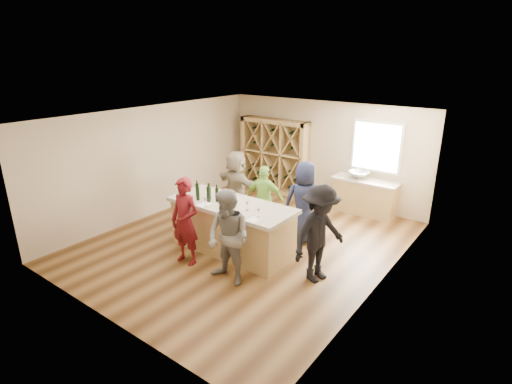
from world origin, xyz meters
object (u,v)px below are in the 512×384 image
Objects in this scene: wine_bottle_d at (209,194)px; wine_bottle_f at (223,201)px; person_far_left at (237,186)px; wine_bottle_b at (198,193)px; person_near_left at (185,221)px; person_far_right at (305,202)px; wine_bottle_e at (217,195)px; person_server at (320,234)px; person_far_mid at (264,199)px; wine_bottle_c at (210,193)px; person_near_right at (228,238)px; wine_bottle_a at (197,190)px; wine_rack at (274,156)px; tasting_counter_base at (232,229)px; sink at (359,175)px.

wine_bottle_d is 1.08× the size of wine_bottle_f.
person_far_left is 5.95× the size of wine_bottle_f.
person_near_left reaches higher than wine_bottle_b.
wine_bottle_b is 0.16× the size of person_far_right.
person_far_left is (-0.60, 2.32, 0.00)m from person_near_left.
wine_bottle_d is 0.18m from wine_bottle_e.
wine_bottle_b is at bearing 108.63° from person_near_left.
person_server reaches higher than wine_bottle_d.
wine_bottle_e is at bearing 61.95° from person_far_mid.
person_server reaches higher than person_far_mid.
person_far_left is (-0.49, 1.49, -0.33)m from wine_bottle_c.
wine_bottle_d is 1.46m from person_near_right.
person_near_left is (0.11, -0.83, -0.33)m from wine_bottle_c.
person_far_right is at bearing 38.79° from wine_bottle_a.
person_server is 1.04× the size of person_far_left.
wine_bottle_a is at bearing -176.03° from wine_bottle_e.
wine_rack is 7.95× the size of wine_bottle_c.
wine_bottle_d is 0.49m from wine_bottle_f.
wine_bottle_e is 0.16× the size of person_server.
person_far_right is (0.98, 1.32, 0.42)m from tasting_counter_base.
tasting_counter_base is (-1.21, -3.71, -0.51)m from sink.
wine_bottle_d is (0.08, -0.12, 0.02)m from wine_bottle_c.
wine_bottle_f is (0.05, -0.30, 0.73)m from tasting_counter_base.
wine_bottle_e is 1.41m from person_near_right.
person_near_left is 2.22m from person_far_mid.
wine_rack is at bearing 178.51° from sink.
person_far_right is at bearing 59.96° from wine_bottle_f.
person_near_right is (-0.46, -4.69, -0.12)m from sink.
person_far_mid is at bearing -27.85° from person_far_right.
wine_bottle_d reaches higher than wine_bottle_b.
wine_bottle_c is at bearing 93.15° from person_near_left.
person_near_left is 0.96× the size of person_server.
person_near_right is at bearing -52.37° from tasting_counter_base.
wine_bottle_b is 1.09× the size of wine_bottle_c.
person_far_right is at bearing 53.20° from tasting_counter_base.
tasting_counter_base is 0.79m from wine_bottle_e.
person_far_right is at bearing 43.67° from wine_bottle_b.
wine_bottle_e is at bearing 3.97° from wine_bottle_a.
wine_bottle_b is at bearing -156.41° from wine_bottle_e.
wine_rack is at bearing 58.54° from person_server.
person_far_right is at bearing 48.02° from wine_bottle_e.
wine_rack is 2.44m from person_far_left.
sink is 0.34× the size of person_far_mid.
person_server is (2.02, 0.06, 0.42)m from tasting_counter_base.
wine_bottle_c is 0.60m from wine_bottle_f.
person_far_mid is (0.45, 1.36, -0.43)m from wine_bottle_c.
wine_bottle_d is 0.18× the size of person_near_right.
tasting_counter_base is at bearing 136.13° from person_far_left.
person_far_mid reaches higher than wine_bottle_c.
person_far_right is at bearing 53.97° from person_near_left.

